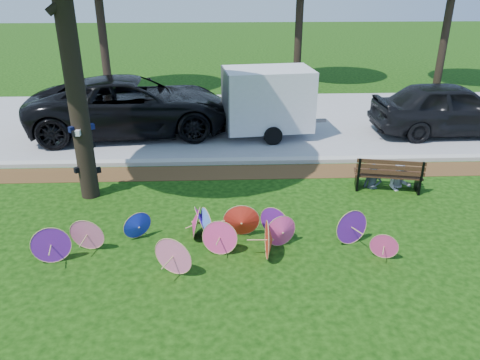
% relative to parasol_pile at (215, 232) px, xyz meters
% --- Properties ---
extents(ground, '(90.00, 90.00, 0.00)m').
position_rel_parasol_pile_xyz_m(ground, '(0.07, -0.68, -0.36)').
color(ground, black).
rests_on(ground, ground).
extents(mulch_strip, '(90.00, 1.00, 0.01)m').
position_rel_parasol_pile_xyz_m(mulch_strip, '(0.07, 3.82, -0.36)').
color(mulch_strip, '#472D16').
rests_on(mulch_strip, ground).
extents(curb, '(90.00, 0.30, 0.12)m').
position_rel_parasol_pile_xyz_m(curb, '(0.07, 4.52, -0.30)').
color(curb, '#B7B5AD').
rests_on(curb, ground).
extents(street, '(90.00, 8.00, 0.01)m').
position_rel_parasol_pile_xyz_m(street, '(0.07, 8.67, -0.36)').
color(street, gray).
rests_on(street, ground).
extents(parasol_pile, '(7.09, 1.95, 0.78)m').
position_rel_parasol_pile_xyz_m(parasol_pile, '(0.00, 0.00, 0.00)').
color(parasol_pile, '#5088F9').
rests_on(parasol_pile, ground).
extents(black_van, '(7.14, 3.82, 1.91)m').
position_rel_parasol_pile_xyz_m(black_van, '(-2.80, 7.49, 0.59)').
color(black_van, black).
rests_on(black_van, ground).
extents(dark_pickup, '(5.25, 2.21, 1.77)m').
position_rel_parasol_pile_xyz_m(dark_pickup, '(7.91, 6.93, 0.52)').
color(dark_pickup, black).
rests_on(dark_pickup, ground).
extents(cargo_trailer, '(2.99, 2.08, 2.56)m').
position_rel_parasol_pile_xyz_m(cargo_trailer, '(1.72, 6.94, 0.92)').
color(cargo_trailer, silver).
rests_on(cargo_trailer, ground).
extents(park_bench, '(1.79, 0.97, 0.88)m').
position_rel_parasol_pile_xyz_m(park_bench, '(4.39, 2.63, 0.08)').
color(park_bench, black).
rests_on(park_bench, ground).
extents(person_left, '(0.53, 0.44, 1.25)m').
position_rel_parasol_pile_xyz_m(person_left, '(4.04, 2.68, 0.26)').
color(person_left, '#3B4351').
rests_on(person_left, ground).
extents(person_right, '(0.69, 0.56, 1.34)m').
position_rel_parasol_pile_xyz_m(person_right, '(4.74, 2.68, 0.31)').
color(person_right, silver).
rests_on(person_right, ground).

